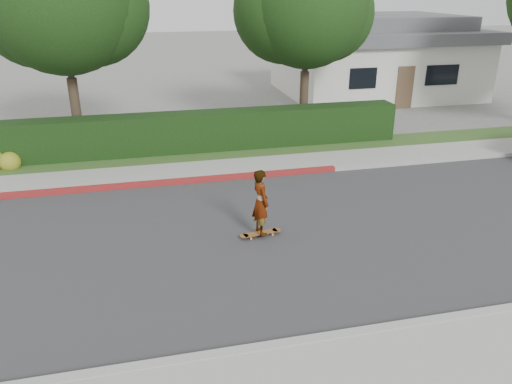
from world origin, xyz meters
TOP-DOWN VIEW (x-y plane):
  - ground at (0.00, 0.00)m, footprint 120.00×120.00m
  - road at (0.00, 0.00)m, footprint 60.00×8.00m
  - curb_near at (0.00, -4.10)m, footprint 60.00×0.20m
  - sidewalk_near at (0.00, -5.00)m, footprint 60.00×1.60m
  - curb_far at (0.00, 4.10)m, footprint 60.00×0.20m
  - curb_red_section at (-5.00, 4.10)m, footprint 12.00×0.21m
  - sidewalk_far at (0.00, 5.00)m, footprint 60.00×1.60m
  - planting_strip at (0.00, 6.60)m, footprint 60.00×1.60m
  - hedge at (-3.00, 7.20)m, footprint 15.00×1.00m
  - tree_left at (-7.51, 8.69)m, footprint 5.99×5.21m
  - tree_center at (1.49, 9.19)m, footprint 5.66×4.84m
  - house at (8.00, 16.00)m, footprint 10.60×8.60m
  - skateboard at (-2.54, 0.04)m, footprint 1.10×0.37m
  - skateboarder at (-2.54, 0.04)m, footprint 0.51×0.67m

SIDE VIEW (x-z plane):
  - ground at x=0.00m, z-range 0.00..0.00m
  - road at x=0.00m, z-range 0.00..0.01m
  - planting_strip at x=0.00m, z-range 0.00..0.10m
  - sidewalk_near at x=0.00m, z-range 0.00..0.12m
  - sidewalk_far at x=0.00m, z-range 0.00..0.12m
  - curb_near at x=0.00m, z-range 0.00..0.15m
  - curb_far at x=0.00m, z-range 0.00..0.15m
  - curb_red_section at x=-5.00m, z-range 0.00..0.15m
  - skateboard at x=-2.54m, z-range 0.04..0.14m
  - hedge at x=-3.00m, z-range 0.00..1.50m
  - skateboarder at x=-2.54m, z-range 0.11..1.77m
  - house at x=8.00m, z-range -0.05..4.25m
  - tree_center at x=1.49m, z-range 1.18..8.62m
  - tree_left at x=-7.51m, z-range 1.26..9.26m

